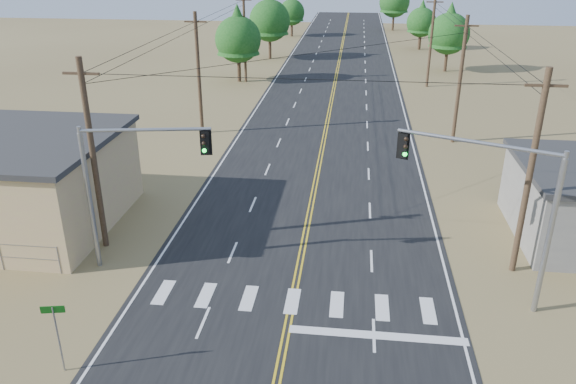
# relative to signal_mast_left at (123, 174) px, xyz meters

# --- Properties ---
(road) EXTENTS (15.00, 200.00, 0.02)m
(road) POSITION_rel_signal_mast_left_xyz_m (8.25, 19.71, -4.89)
(road) COLOR black
(road) RESTS_ON ground
(utility_pole_left_near) EXTENTS (1.80, 0.30, 10.00)m
(utility_pole_left_near) POSITION_rel_signal_mast_left_xyz_m (-2.25, 1.71, 0.22)
(utility_pole_left_near) COLOR #4C3826
(utility_pole_left_near) RESTS_ON ground
(utility_pole_left_mid) EXTENTS (1.80, 0.30, 10.00)m
(utility_pole_left_mid) POSITION_rel_signal_mast_left_xyz_m (-2.25, 21.71, 0.22)
(utility_pole_left_mid) COLOR #4C3826
(utility_pole_left_mid) RESTS_ON ground
(utility_pole_left_far) EXTENTS (1.80, 0.30, 10.00)m
(utility_pole_left_far) POSITION_rel_signal_mast_left_xyz_m (-2.25, 41.71, 0.22)
(utility_pole_left_far) COLOR #4C3826
(utility_pole_left_far) RESTS_ON ground
(utility_pole_right_near) EXTENTS (1.80, 0.30, 10.00)m
(utility_pole_right_near) POSITION_rel_signal_mast_left_xyz_m (18.75, 1.71, 0.22)
(utility_pole_right_near) COLOR #4C3826
(utility_pole_right_near) RESTS_ON ground
(utility_pole_right_mid) EXTENTS (1.80, 0.30, 10.00)m
(utility_pole_right_mid) POSITION_rel_signal_mast_left_xyz_m (18.75, 21.71, 0.22)
(utility_pole_right_mid) COLOR #4C3826
(utility_pole_right_mid) RESTS_ON ground
(utility_pole_right_far) EXTENTS (1.80, 0.30, 10.00)m
(utility_pole_right_far) POSITION_rel_signal_mast_left_xyz_m (18.75, 41.71, 0.22)
(utility_pole_right_far) COLOR #4C3826
(utility_pole_right_far) RESTS_ON ground
(signal_mast_left) EXTENTS (6.00, 1.25, 7.23)m
(signal_mast_left) POSITION_rel_signal_mast_left_xyz_m (0.00, 0.00, 0.00)
(signal_mast_left) COLOR gray
(signal_mast_left) RESTS_ON ground
(signal_mast_right) EXTENTS (6.42, 2.85, 7.42)m
(signal_mast_right) POSITION_rel_signal_mast_left_xyz_m (16.99, -0.91, 0.18)
(signal_mast_right) COLOR gray
(signal_mast_right) RESTS_ON ground
(street_sign) EXTENTS (0.85, 0.20, 2.90)m
(street_sign) POSITION_rel_signal_mast_left_xyz_m (0.21, -7.75, -2.96)
(street_sign) COLOR gray
(street_sign) RESTS_ON ground
(tree_left_near) EXTENTS (5.31, 5.31, 8.84)m
(tree_left_near) POSITION_rel_signal_mast_left_xyz_m (-3.04, 41.79, 0.51)
(tree_left_near) COLOR #3F2D1E
(tree_left_near) RESTS_ON ground
(tree_left_mid) EXTENTS (5.70, 5.70, 9.50)m
(tree_left_mid) POSITION_rel_signal_mast_left_xyz_m (-1.62, 56.82, 0.91)
(tree_left_mid) COLOR #3F2D1E
(tree_left_mid) RESTS_ON ground
(tree_left_far) EXTENTS (4.46, 4.46, 7.44)m
(tree_left_far) POSITION_rel_signal_mast_left_xyz_m (-1.02, 78.94, -0.35)
(tree_left_far) COLOR #3F2D1E
(tree_left_far) RESTS_ON ground
(tree_right_near) EXTENTS (5.12, 5.12, 8.53)m
(tree_right_near) POSITION_rel_signal_mast_left_xyz_m (21.98, 50.74, 0.32)
(tree_right_near) COLOR #3F2D1E
(tree_right_near) RESTS_ON ground
(tree_right_mid) EXTENTS (4.44, 4.44, 7.41)m
(tree_right_mid) POSITION_rel_signal_mast_left_xyz_m (20.24, 67.34, -0.37)
(tree_right_mid) COLOR #3F2D1E
(tree_right_mid) RESTS_ON ground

